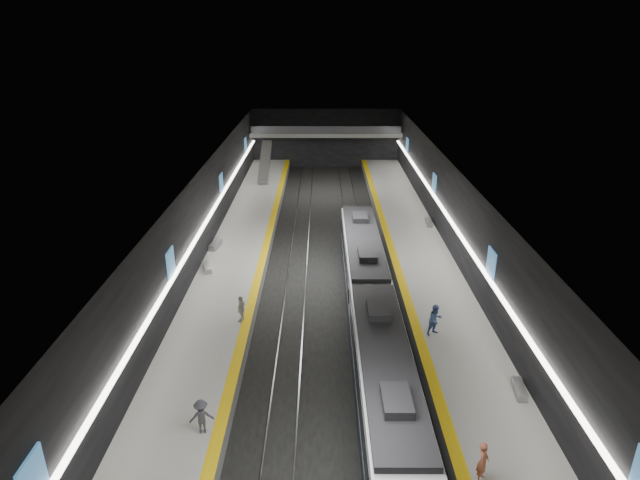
{
  "coord_description": "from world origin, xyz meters",
  "views": [
    {
      "loc": [
        -0.58,
        -38.1,
        18.35
      ],
      "look_at": [
        -0.7,
        2.1,
        2.2
      ],
      "focal_mm": 30.0,
      "sensor_mm": 36.0,
      "label": 1
    }
  ],
  "objects_px": {
    "bench_left_near": "(207,267)",
    "bench_right_near": "(520,389)",
    "escalator": "(265,162)",
    "passenger_right_b": "(435,320)",
    "bench_left_far": "(215,245)",
    "train": "(371,308)",
    "passenger_left_b": "(202,417)",
    "passenger_left_a": "(241,309)",
    "passenger_right_a": "(483,462)",
    "bench_right_far": "(429,222)"
  },
  "relations": [
    {
      "from": "bench_left_near",
      "to": "bench_right_near",
      "type": "xyz_separation_m",
      "value": [
        18.83,
        -14.66,
        -0.01
      ]
    },
    {
      "from": "escalator",
      "to": "passenger_right_b",
      "type": "relative_size",
      "value": 4.09
    },
    {
      "from": "bench_left_far",
      "to": "passenger_right_b",
      "type": "height_order",
      "value": "passenger_right_b"
    },
    {
      "from": "bench_left_near",
      "to": "bench_right_near",
      "type": "bearing_deg",
      "value": -58.15
    },
    {
      "from": "train",
      "to": "passenger_left_b",
      "type": "bearing_deg",
      "value": -131.75
    },
    {
      "from": "train",
      "to": "bench_left_near",
      "type": "distance_m",
      "value": 14.31
    },
    {
      "from": "bench_left_near",
      "to": "passenger_left_b",
      "type": "height_order",
      "value": "passenger_left_b"
    },
    {
      "from": "passenger_left_a",
      "to": "passenger_left_b",
      "type": "distance_m",
      "value": 9.96
    },
    {
      "from": "passenger_right_a",
      "to": "bench_left_far",
      "type": "bearing_deg",
      "value": 56.92
    },
    {
      "from": "passenger_right_a",
      "to": "passenger_left_b",
      "type": "xyz_separation_m",
      "value": [
        -12.0,
        2.74,
        -0.06
      ]
    },
    {
      "from": "bench_left_near",
      "to": "bench_right_far",
      "type": "xyz_separation_m",
      "value": [
        18.83,
        10.12,
        0.01
      ]
    },
    {
      "from": "bench_left_near",
      "to": "passenger_left_b",
      "type": "xyz_separation_m",
      "value": [
        3.31,
        -17.54,
        0.65
      ]
    },
    {
      "from": "bench_right_near",
      "to": "passenger_left_a",
      "type": "xyz_separation_m",
      "value": [
        -15.1,
        7.07,
        0.67
      ]
    },
    {
      "from": "bench_left_near",
      "to": "bench_left_far",
      "type": "distance_m",
      "value": 4.46
    },
    {
      "from": "bench_right_far",
      "to": "passenger_left_a",
      "type": "xyz_separation_m",
      "value": [
        -15.1,
        -17.71,
        0.65
      ]
    },
    {
      "from": "bench_left_near",
      "to": "bench_right_far",
      "type": "height_order",
      "value": "bench_right_far"
    },
    {
      "from": "passenger_left_a",
      "to": "escalator",
      "type": "bearing_deg",
      "value": -163.67
    },
    {
      "from": "escalator",
      "to": "passenger_right_a",
      "type": "distance_m",
      "value": 49.25
    },
    {
      "from": "escalator",
      "to": "passenger_left_a",
      "type": "distance_m",
      "value": 34.73
    },
    {
      "from": "passenger_right_a",
      "to": "passenger_left_b",
      "type": "bearing_deg",
      "value": 102.03
    },
    {
      "from": "passenger_right_b",
      "to": "bench_left_near",
      "type": "bearing_deg",
      "value": 120.69
    },
    {
      "from": "bench_left_near",
      "to": "passenger_left_a",
      "type": "bearing_deg",
      "value": -84.08
    },
    {
      "from": "escalator",
      "to": "bench_right_far",
      "type": "distance_m",
      "value": 24.07
    },
    {
      "from": "train",
      "to": "passenger_left_a",
      "type": "xyz_separation_m",
      "value": [
        -8.1,
        0.4,
        -0.32
      ]
    },
    {
      "from": "bench_left_far",
      "to": "passenger_right_a",
      "type": "bearing_deg",
      "value": -48.72
    },
    {
      "from": "passenger_left_a",
      "to": "passenger_left_b",
      "type": "xyz_separation_m",
      "value": [
        -0.42,
        -9.95,
        -0.02
      ]
    },
    {
      "from": "escalator",
      "to": "passenger_left_b",
      "type": "relative_size",
      "value": 4.66
    },
    {
      "from": "bench_left_far",
      "to": "bench_right_far",
      "type": "distance_m",
      "value": 19.82
    },
    {
      "from": "bench_right_far",
      "to": "passenger_right_a",
      "type": "distance_m",
      "value": 30.61
    },
    {
      "from": "escalator",
      "to": "bench_right_near",
      "type": "xyz_separation_m",
      "value": [
        17.0,
        -41.73,
        -1.69
      ]
    },
    {
      "from": "escalator",
      "to": "bench_left_far",
      "type": "height_order",
      "value": "escalator"
    },
    {
      "from": "bench_left_far",
      "to": "bench_right_far",
      "type": "xyz_separation_m",
      "value": [
        19.0,
        5.66,
        -0.02
      ]
    },
    {
      "from": "bench_right_near",
      "to": "escalator",
      "type": "bearing_deg",
      "value": 118.69
    },
    {
      "from": "bench_left_far",
      "to": "bench_right_near",
      "type": "distance_m",
      "value": 26.95
    },
    {
      "from": "train",
      "to": "passenger_right_b",
      "type": "height_order",
      "value": "train"
    },
    {
      "from": "bench_right_near",
      "to": "bench_left_far",
      "type": "bearing_deg",
      "value": 141.35
    },
    {
      "from": "escalator",
      "to": "bench_left_near",
      "type": "height_order",
      "value": "escalator"
    },
    {
      "from": "bench_right_near",
      "to": "passenger_right_a",
      "type": "relative_size",
      "value": 0.91
    },
    {
      "from": "train",
      "to": "bench_left_near",
      "type": "relative_size",
      "value": 17.19
    },
    {
      "from": "escalator",
      "to": "bench_left_far",
      "type": "xyz_separation_m",
      "value": [
        -2.0,
        -22.62,
        -1.66
      ]
    },
    {
      "from": "bench_left_near",
      "to": "passenger_right_b",
      "type": "xyz_separation_m",
      "value": [
        15.59,
        -9.12,
        0.77
      ]
    },
    {
      "from": "train",
      "to": "bench_right_far",
      "type": "xyz_separation_m",
      "value": [
        7.0,
        18.11,
        -0.98
      ]
    },
    {
      "from": "bench_left_near",
      "to": "passenger_left_b",
      "type": "bearing_deg",
      "value": -99.57
    },
    {
      "from": "train",
      "to": "bench_right_near",
      "type": "bearing_deg",
      "value": -43.59
    },
    {
      "from": "bench_right_near",
      "to": "passenger_right_a",
      "type": "bearing_deg",
      "value": -115.52
    },
    {
      "from": "bench_left_far",
      "to": "passenger_left_a",
      "type": "xyz_separation_m",
      "value": [
        3.9,
        -12.05,
        0.64
      ]
    },
    {
      "from": "bench_left_near",
      "to": "train",
      "type": "bearing_deg",
      "value": -54.3
    },
    {
      "from": "escalator",
      "to": "passenger_right_b",
      "type": "height_order",
      "value": "escalator"
    },
    {
      "from": "escalator",
      "to": "bench_right_far",
      "type": "bearing_deg",
      "value": -44.93
    },
    {
      "from": "passenger_right_a",
      "to": "passenger_left_a",
      "type": "bearing_deg",
      "value": 67.27
    }
  ]
}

